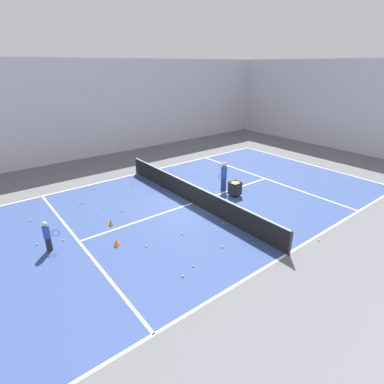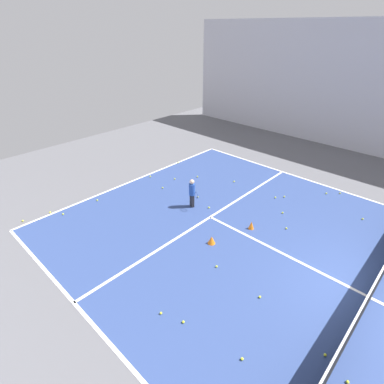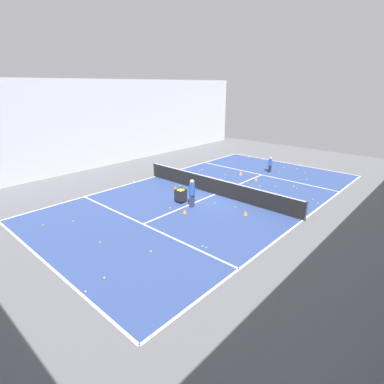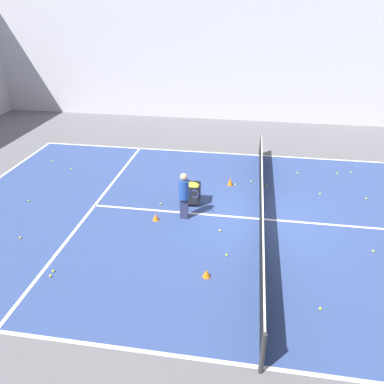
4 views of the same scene
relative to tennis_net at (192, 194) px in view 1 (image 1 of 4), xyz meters
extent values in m
plane|color=#5B5B60|center=(0.00, 0.00, -0.55)|extent=(36.82, 36.82, 0.00)
cube|color=navy|center=(0.00, 0.00, -0.55)|extent=(11.65, 21.51, 0.00)
cube|color=white|center=(0.00, 10.76, -0.55)|extent=(11.65, 0.10, 0.00)
cube|color=white|center=(-5.83, 0.00, -0.55)|extent=(0.10, 21.51, 0.00)
cube|color=white|center=(5.83, 0.00, -0.55)|extent=(0.10, 21.51, 0.00)
cube|color=white|center=(0.00, -5.92, -0.55)|extent=(11.65, 0.10, 0.00)
cube|color=white|center=(0.00, 5.92, -0.55)|extent=(11.65, 0.10, 0.00)
cube|color=white|center=(0.00, 0.00, -0.55)|extent=(0.10, 11.83, 0.00)
cube|color=silver|center=(-11.56, 0.00, 3.00)|extent=(0.15, 33.12, 7.11)
cube|color=silver|center=(0.00, 16.49, 3.00)|extent=(22.97, 0.15, 7.11)
cylinder|color=#2D2D33|center=(-5.93, 0.00, -0.02)|extent=(0.10, 0.10, 1.07)
cylinder|color=#2D2D33|center=(5.93, 0.00, -0.02)|extent=(0.10, 0.10, 1.07)
cube|color=black|center=(0.00, 0.00, -0.03)|extent=(11.75, 0.03, 1.00)
cube|color=white|center=(0.00, 0.00, 0.49)|extent=(11.75, 0.04, 0.05)
cube|color=black|center=(-0.08, -7.01, -0.27)|extent=(0.18, 0.23, 0.57)
cylinder|color=#234799|center=(-0.08, -7.01, 0.27)|extent=(0.33, 0.33, 0.51)
sphere|color=beige|center=(-0.08, -7.01, 0.62)|extent=(0.19, 0.19, 0.19)
torus|color=#2D478C|center=(-0.03, -6.70, 0.14)|extent=(0.12, 0.27, 0.28)
cube|color=#2D3351|center=(-0.32, 2.56, -0.18)|extent=(0.16, 0.27, 0.75)
cylinder|color=#234799|center=(-0.32, 2.56, 0.53)|extent=(0.34, 0.34, 0.67)
sphere|color=tan|center=(-0.32, 2.56, 0.99)|extent=(0.25, 0.25, 0.25)
torus|color=#2D478C|center=(-0.26, 2.21, 0.36)|extent=(0.03, 0.28, 0.28)
cube|color=black|center=(0.69, 2.45, -0.43)|extent=(0.55, 0.56, 0.02)
cube|color=black|center=(0.69, 2.18, -0.09)|extent=(0.55, 0.02, 0.68)
cube|color=black|center=(0.69, 2.72, -0.09)|extent=(0.55, 0.02, 0.68)
cube|color=black|center=(0.43, 2.45, -0.09)|extent=(0.02, 0.56, 0.68)
cube|color=black|center=(0.95, 2.45, -0.09)|extent=(0.02, 0.56, 0.68)
ellipsoid|color=yellow|center=(0.69, 2.45, 0.19)|extent=(0.51, 0.52, 0.16)
cylinder|color=black|center=(0.50, 2.25, -0.49)|extent=(0.05, 0.05, 0.12)
cylinder|color=black|center=(0.88, 2.25, -0.49)|extent=(0.05, 0.05, 0.12)
cylinder|color=black|center=(0.50, 2.65, -0.49)|extent=(0.05, 0.05, 0.12)
cylinder|color=black|center=(0.88, 2.65, -0.49)|extent=(0.05, 0.05, 0.12)
cone|color=orange|center=(-3.23, 1.43, -0.44)|extent=(0.22, 0.22, 0.23)
cone|color=orange|center=(2.43, 1.18, -0.39)|extent=(0.21, 0.21, 0.33)
cone|color=orange|center=(1.23, -4.82, -0.41)|extent=(0.27, 0.27, 0.29)
cone|color=orange|center=(-0.62, 3.48, -0.44)|extent=(0.22, 0.22, 0.23)
cone|color=orange|center=(-0.46, -4.30, -0.39)|extent=(0.21, 0.21, 0.32)
sphere|color=yellow|center=(6.06, 1.85, -0.52)|extent=(0.07, 0.07, 0.07)
sphere|color=yellow|center=(-3.70, 5.61, -0.52)|extent=(0.07, 0.07, 0.07)
sphere|color=yellow|center=(-0.46, -6.39, -0.52)|extent=(0.07, 0.07, 0.07)
sphere|color=yellow|center=(-0.11, 8.43, -0.52)|extent=(0.07, 0.07, 0.07)
sphere|color=yellow|center=(4.42, -3.88, -0.52)|extent=(0.07, 0.07, 0.07)
sphere|color=yellow|center=(-2.23, 0.96, -0.52)|extent=(0.07, 0.07, 0.07)
sphere|color=yellow|center=(3.96, -1.60, -0.52)|extent=(0.07, 0.07, 0.07)
sphere|color=yellow|center=(4.20, -3.26, -0.52)|extent=(0.07, 0.07, 0.07)
sphere|color=yellow|center=(-3.46, -4.54, -0.52)|extent=(0.07, 0.07, 0.07)
sphere|color=yellow|center=(-0.97, 1.27, -0.52)|extent=(0.07, 0.07, 0.07)
sphere|color=yellow|center=(-5.50, -2.85, -0.52)|extent=(0.07, 0.07, 0.07)
sphere|color=yellow|center=(2.56, -0.25, -0.52)|extent=(0.07, 0.07, 0.07)
sphere|color=yellow|center=(-2.51, 9.74, -0.52)|extent=(0.07, 0.07, 0.07)
sphere|color=yellow|center=(2.83, 0.34, -0.52)|extent=(0.07, 0.07, 0.07)
sphere|color=yellow|center=(-1.35, -3.31, -0.52)|extent=(0.07, 0.07, 0.07)
sphere|color=yellow|center=(-5.05, -3.30, -0.52)|extent=(0.07, 0.07, 0.07)
sphere|color=yellow|center=(2.86, 8.15, -0.52)|extent=(0.07, 0.07, 0.07)
sphere|color=yellow|center=(-3.12, -4.79, -0.52)|extent=(0.07, 0.07, 0.07)
sphere|color=yellow|center=(3.58, 9.39, -0.52)|extent=(0.07, 0.07, 0.07)
sphere|color=yellow|center=(2.04, -3.93, -0.52)|extent=(0.07, 0.07, 0.07)
sphere|color=yellow|center=(2.46, 0.97, -0.52)|extent=(0.07, 0.07, 0.07)
sphere|color=yellow|center=(-2.36, 7.40, -0.52)|extent=(0.07, 0.07, 0.07)
sphere|color=yellow|center=(-3.12, -7.05, -0.52)|extent=(0.07, 0.07, 0.07)
sphere|color=yellow|center=(-2.22, -3.94, -0.52)|extent=(0.07, 0.07, 0.07)
sphere|color=yellow|center=(0.45, 3.57, -0.52)|extent=(0.07, 0.07, 0.07)
sphere|color=yellow|center=(-3.90, 5.59, -0.52)|extent=(0.07, 0.07, 0.07)
sphere|color=yellow|center=(-3.99, -1.43, -0.52)|extent=(0.07, 0.07, 0.07)
sphere|color=yellow|center=(-0.80, -7.32, -0.52)|extent=(0.07, 0.07, 0.07)
sphere|color=yellow|center=(2.14, -2.27, -0.52)|extent=(0.07, 0.07, 0.07)
sphere|color=yellow|center=(-2.71, 10.60, -0.52)|extent=(0.07, 0.07, 0.07)
camera|label=1|loc=(11.08, -8.76, 6.15)|focal=28.00mm
camera|label=2|loc=(7.74, 0.39, 6.15)|focal=28.00mm
camera|label=3|loc=(-11.08, 14.40, 6.15)|focal=28.00mm
camera|label=4|loc=(-11.08, 0.57, 6.15)|focal=35.00mm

